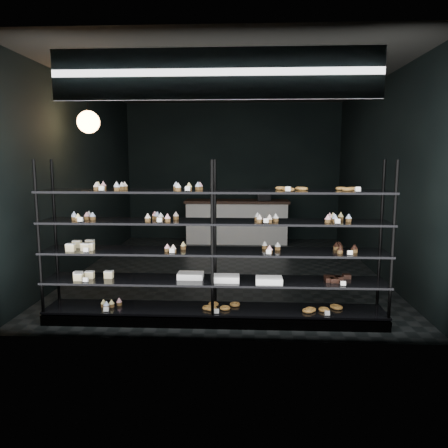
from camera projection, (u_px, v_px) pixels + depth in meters
The scene contains 5 objects.
room at pixel (228, 178), 7.38m from camera, with size 5.01×6.01×3.20m.
display_shelf at pixel (212, 270), 5.11m from camera, with size 4.00×0.50×1.91m.
signage at pixel (216, 74), 4.32m from camera, with size 3.30×0.05×0.50m.
pendant_lamp at pixel (88, 122), 6.38m from camera, with size 0.32×0.32×0.89m.
service_counter at pixel (237, 221), 10.01m from camera, with size 2.36×0.65×1.23m.
Camera 1 is at (0.31, -7.41, 1.92)m, focal length 35.00 mm.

